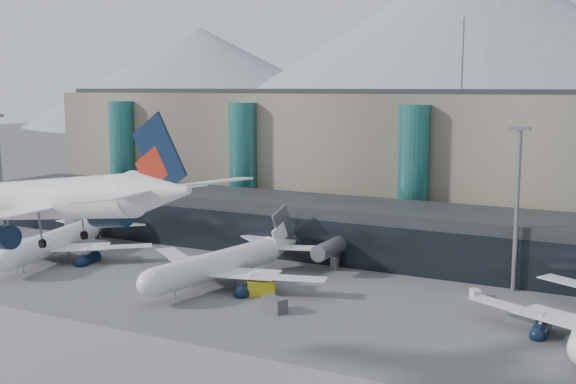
% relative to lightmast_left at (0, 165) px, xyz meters
% --- Properties ---
extents(ground, '(900.00, 900.00, 0.00)m').
position_rel_lightmast_left_xyz_m(ground, '(80.00, -45.00, -14.42)').
color(ground, '#515154').
rests_on(ground, ground).
extents(concourse, '(170.00, 27.00, 10.00)m').
position_rel_lightmast_left_xyz_m(concourse, '(79.98, 12.73, -9.45)').
color(concourse, black).
rests_on(concourse, ground).
extents(terminal_main, '(130.00, 30.00, 31.00)m').
position_rel_lightmast_left_xyz_m(terminal_main, '(55.00, 45.00, 1.03)').
color(terminal_main, gray).
rests_on(terminal_main, ground).
extents(teal_towers, '(116.40, 19.40, 46.00)m').
position_rel_lightmast_left_xyz_m(teal_towers, '(65.01, 29.01, -0.41)').
color(teal_towers, '#266C68').
rests_on(teal_towers, ground).
extents(lightmast_left, '(3.00, 1.20, 25.60)m').
position_rel_lightmast_left_xyz_m(lightmast_left, '(0.00, 0.00, 0.00)').
color(lightmast_left, slate).
rests_on(lightmast_left, ground).
extents(lightmast_mid, '(3.00, 1.20, 25.60)m').
position_rel_lightmast_left_xyz_m(lightmast_mid, '(110.00, 3.00, 0.00)').
color(lightmast_mid, slate).
rests_on(lightmast_mid, ground).
extents(hero_jet, '(36.25, 35.94, 11.72)m').
position_rel_lightmast_left_xyz_m(hero_jet, '(78.78, -58.01, 7.28)').
color(hero_jet, white).
rests_on(hero_jet, ground).
extents(jet_parked_left, '(36.71, 37.76, 12.14)m').
position_rel_lightmast_left_xyz_m(jet_parked_left, '(30.96, -12.51, -9.83)').
color(jet_parked_left, white).
rests_on(jet_parked_left, ground).
extents(jet_parked_mid, '(37.68, 38.12, 12.31)m').
position_rel_lightmast_left_xyz_m(jet_parked_mid, '(68.31, -12.47, -9.76)').
color(jet_parked_mid, white).
rests_on(jet_parked_mid, ground).
extents(veh_a, '(3.50, 2.10, 1.91)m').
position_rel_lightmast_left_xyz_m(veh_a, '(24.80, -14.74, -13.46)').
color(veh_a, silver).
rests_on(veh_a, ground).
extents(veh_b, '(2.04, 2.63, 1.34)m').
position_rel_lightmast_left_xyz_m(veh_b, '(62.93, -7.42, -13.75)').
color(veh_b, gold).
rests_on(veh_b, ground).
extents(veh_c, '(4.10, 3.15, 2.03)m').
position_rel_lightmast_left_xyz_m(veh_c, '(82.16, -23.59, -13.41)').
color(veh_c, '#444549').
rests_on(veh_c, ground).
extents(veh_g, '(2.16, 2.45, 1.23)m').
position_rel_lightmast_left_xyz_m(veh_g, '(105.71, -3.49, -13.80)').
color(veh_g, silver).
rests_on(veh_g, ground).
extents(veh_h, '(4.66, 3.99, 2.28)m').
position_rel_lightmast_left_xyz_m(veh_h, '(76.46, -17.51, -13.28)').
color(veh_h, gold).
rests_on(veh_h, ground).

